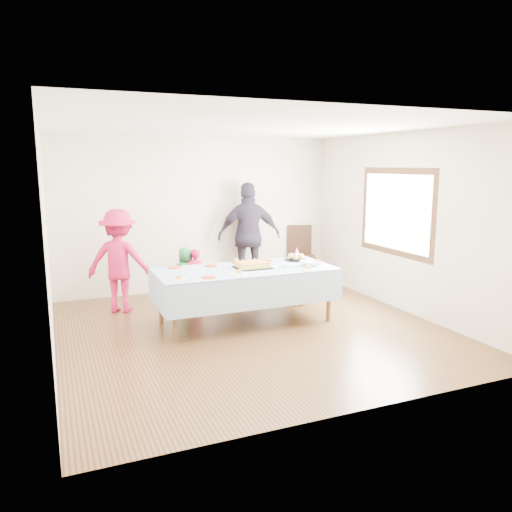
{
  "coord_description": "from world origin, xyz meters",
  "views": [
    {
      "loc": [
        -2.46,
        -6.03,
        2.22
      ],
      "look_at": [
        0.19,
        0.3,
        0.96
      ],
      "focal_mm": 35.0,
      "sensor_mm": 36.0,
      "label": 1
    }
  ],
  "objects_px": {
    "party_table": "(245,272)",
    "dining_chair": "(301,251)",
    "birthday_cake": "(252,265)",
    "adult_left": "(120,261)"
  },
  "relations": [
    {
      "from": "adult_left",
      "to": "dining_chair",
      "type": "bearing_deg",
      "value": -143.7
    },
    {
      "from": "dining_chair",
      "to": "adult_left",
      "type": "xyz_separation_m",
      "value": [
        -3.45,
        -0.69,
        0.18
      ]
    },
    {
      "from": "party_table",
      "to": "birthday_cake",
      "type": "relative_size",
      "value": 5.06
    },
    {
      "from": "party_table",
      "to": "adult_left",
      "type": "distance_m",
      "value": 1.99
    },
    {
      "from": "party_table",
      "to": "dining_chair",
      "type": "height_order",
      "value": "dining_chair"
    },
    {
      "from": "adult_left",
      "to": "party_table",
      "type": "bearing_deg",
      "value": 166.37
    },
    {
      "from": "birthday_cake",
      "to": "adult_left",
      "type": "height_order",
      "value": "adult_left"
    },
    {
      "from": "birthday_cake",
      "to": "dining_chair",
      "type": "bearing_deg",
      "value": 47.33
    },
    {
      "from": "dining_chair",
      "to": "adult_left",
      "type": "distance_m",
      "value": 3.52
    },
    {
      "from": "party_table",
      "to": "adult_left",
      "type": "height_order",
      "value": "adult_left"
    }
  ]
}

